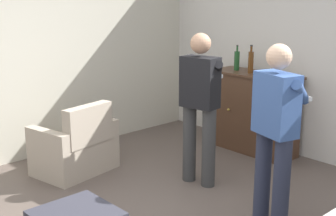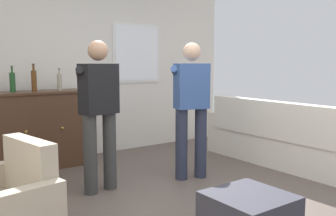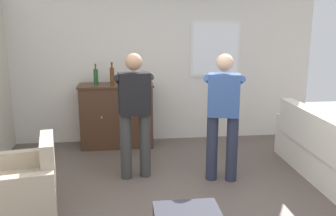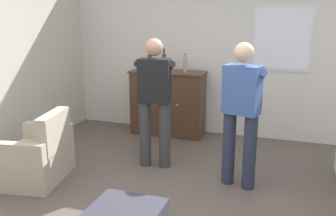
{
  "view_description": "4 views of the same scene",
  "coord_description": "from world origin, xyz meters",
  "px_view_note": "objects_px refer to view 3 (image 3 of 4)",
  "views": [
    {
      "loc": [
        2.81,
        -2.59,
        2.13
      ],
      "look_at": [
        -0.3,
        0.25,
        1.05
      ],
      "focal_mm": 50.0,
      "sensor_mm": 36.0,
      "label": 1
    },
    {
      "loc": [
        -2.35,
        -2.78,
        1.45
      ],
      "look_at": [
        -0.23,
        0.17,
        1.0
      ],
      "focal_mm": 40.0,
      "sensor_mm": 36.0,
      "label": 2
    },
    {
      "loc": [
        -0.7,
        -3.8,
        2.1
      ],
      "look_at": [
        -0.22,
        0.36,
        1.1
      ],
      "focal_mm": 40.0,
      "sensor_mm": 36.0,
      "label": 3
    },
    {
      "loc": [
        1.07,
        -3.37,
        2.01
      ],
      "look_at": [
        -0.17,
        0.29,
        1.0
      ],
      "focal_mm": 40.0,
      "sensor_mm": 36.0,
      "label": 4
    }
  ],
  "objects_px": {
    "sideboard_cabinet": "(117,116)",
    "armchair": "(29,188)",
    "bottle_spirits_clear": "(112,76)",
    "person_standing_right": "(223,112)",
    "couch": "(329,158)",
    "bottle_liquor_amber": "(134,77)",
    "bottle_wine_green": "(96,77)",
    "person_standing_left": "(135,110)"
  },
  "relations": [
    {
      "from": "person_standing_left",
      "to": "sideboard_cabinet",
      "type": "bearing_deg",
      "value": 101.5
    },
    {
      "from": "bottle_liquor_amber",
      "to": "bottle_spirits_clear",
      "type": "height_order",
      "value": "bottle_spirits_clear"
    },
    {
      "from": "couch",
      "to": "bottle_liquor_amber",
      "type": "height_order",
      "value": "bottle_liquor_amber"
    },
    {
      "from": "sideboard_cabinet",
      "to": "person_standing_right",
      "type": "height_order",
      "value": "person_standing_right"
    },
    {
      "from": "couch",
      "to": "bottle_spirits_clear",
      "type": "distance_m",
      "value": 3.43
    },
    {
      "from": "couch",
      "to": "bottle_wine_green",
      "type": "relative_size",
      "value": 7.18
    },
    {
      "from": "armchair",
      "to": "person_standing_right",
      "type": "distance_m",
      "value": 2.5
    },
    {
      "from": "couch",
      "to": "person_standing_left",
      "type": "height_order",
      "value": "person_standing_left"
    },
    {
      "from": "sideboard_cabinet",
      "to": "armchair",
      "type": "bearing_deg",
      "value": -113.33
    },
    {
      "from": "bottle_wine_green",
      "to": "bottle_liquor_amber",
      "type": "height_order",
      "value": "bottle_wine_green"
    },
    {
      "from": "person_standing_left",
      "to": "person_standing_right",
      "type": "distance_m",
      "value": 1.16
    },
    {
      "from": "couch",
      "to": "armchair",
      "type": "xyz_separation_m",
      "value": [
        -3.69,
        -0.37,
        -0.05
      ]
    },
    {
      "from": "sideboard_cabinet",
      "to": "person_standing_right",
      "type": "relative_size",
      "value": 0.73
    },
    {
      "from": "bottle_spirits_clear",
      "to": "person_standing_right",
      "type": "height_order",
      "value": "person_standing_right"
    },
    {
      "from": "armchair",
      "to": "bottle_wine_green",
      "type": "xyz_separation_m",
      "value": [
        0.62,
        2.16,
        0.9
      ]
    },
    {
      "from": "bottle_wine_green",
      "to": "bottle_spirits_clear",
      "type": "height_order",
      "value": "bottle_spirits_clear"
    },
    {
      "from": "armchair",
      "to": "bottle_spirits_clear",
      "type": "xyz_separation_m",
      "value": [
        0.88,
        2.12,
        0.92
      ]
    },
    {
      "from": "couch",
      "to": "sideboard_cabinet",
      "type": "distance_m",
      "value": 3.3
    },
    {
      "from": "bottle_spirits_clear",
      "to": "sideboard_cabinet",
      "type": "bearing_deg",
      "value": 34.63
    },
    {
      "from": "bottle_spirits_clear",
      "to": "bottle_wine_green",
      "type": "bearing_deg",
      "value": 171.89
    },
    {
      "from": "bottle_liquor_amber",
      "to": "bottle_spirits_clear",
      "type": "relative_size",
      "value": 0.82
    },
    {
      "from": "armchair",
      "to": "person_standing_right",
      "type": "relative_size",
      "value": 0.58
    },
    {
      "from": "armchair",
      "to": "bottle_wine_green",
      "type": "relative_size",
      "value": 2.89
    },
    {
      "from": "couch",
      "to": "bottle_wine_green",
      "type": "bearing_deg",
      "value": 149.72
    },
    {
      "from": "couch",
      "to": "bottle_spirits_clear",
      "type": "bearing_deg",
      "value": 148.0
    },
    {
      "from": "couch",
      "to": "sideboard_cabinet",
      "type": "height_order",
      "value": "sideboard_cabinet"
    },
    {
      "from": "armchair",
      "to": "couch",
      "type": "bearing_deg",
      "value": 5.64
    },
    {
      "from": "bottle_wine_green",
      "to": "bottle_spirits_clear",
      "type": "xyz_separation_m",
      "value": [
        0.26,
        -0.04,
        0.02
      ]
    },
    {
      "from": "person_standing_right",
      "to": "bottle_wine_green",
      "type": "bearing_deg",
      "value": 138.16
    },
    {
      "from": "couch",
      "to": "armchair",
      "type": "height_order",
      "value": "couch"
    },
    {
      "from": "armchair",
      "to": "sideboard_cabinet",
      "type": "xyz_separation_m",
      "value": [
        0.93,
        2.16,
        0.24
      ]
    },
    {
      "from": "sideboard_cabinet",
      "to": "bottle_spirits_clear",
      "type": "bearing_deg",
      "value": -145.37
    },
    {
      "from": "person_standing_left",
      "to": "person_standing_right",
      "type": "bearing_deg",
      "value": -11.2
    },
    {
      "from": "armchair",
      "to": "bottle_spirits_clear",
      "type": "distance_m",
      "value": 2.48
    },
    {
      "from": "bottle_spirits_clear",
      "to": "person_standing_right",
      "type": "relative_size",
      "value": 0.22
    },
    {
      "from": "sideboard_cabinet",
      "to": "bottle_wine_green",
      "type": "height_order",
      "value": "bottle_wine_green"
    },
    {
      "from": "bottle_spirits_clear",
      "to": "person_standing_right",
      "type": "bearing_deg",
      "value": -45.88
    },
    {
      "from": "couch",
      "to": "armchair",
      "type": "relative_size",
      "value": 2.49
    },
    {
      "from": "bottle_liquor_amber",
      "to": "person_standing_right",
      "type": "height_order",
      "value": "person_standing_right"
    },
    {
      "from": "couch",
      "to": "bottle_liquor_amber",
      "type": "xyz_separation_m",
      "value": [
        -2.47,
        1.78,
        0.83
      ]
    },
    {
      "from": "couch",
      "to": "person_standing_left",
      "type": "xyz_separation_m",
      "value": [
        -2.49,
        0.48,
        0.59
      ]
    },
    {
      "from": "bottle_wine_green",
      "to": "bottle_liquor_amber",
      "type": "xyz_separation_m",
      "value": [
        0.61,
        -0.02,
        -0.02
      ]
    }
  ]
}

